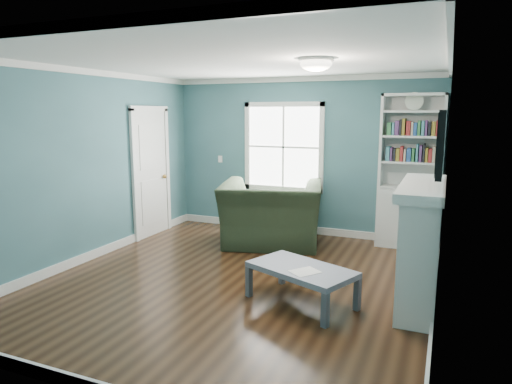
% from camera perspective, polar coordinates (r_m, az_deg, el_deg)
% --- Properties ---
extents(floor, '(5.00, 5.00, 0.00)m').
position_cam_1_polar(floor, '(5.68, -2.31, -11.00)').
color(floor, black).
rests_on(floor, ground).
extents(room_walls, '(5.00, 5.00, 5.00)m').
position_cam_1_polar(room_walls, '(5.32, -2.43, 5.11)').
color(room_walls, '#375F67').
rests_on(room_walls, ground).
extents(trim, '(4.50, 5.00, 2.60)m').
position_cam_1_polar(trim, '(5.36, -2.40, 1.44)').
color(trim, white).
rests_on(trim, ground).
extents(window, '(1.40, 0.06, 1.50)m').
position_cam_1_polar(window, '(7.74, 3.45, 5.63)').
color(window, white).
rests_on(window, room_walls).
extents(bookshelf, '(0.90, 0.35, 2.31)m').
position_cam_1_polar(bookshelf, '(7.20, 18.62, 0.58)').
color(bookshelf, silver).
rests_on(bookshelf, ground).
extents(fireplace, '(0.44, 1.58, 1.30)m').
position_cam_1_polar(fireplace, '(5.19, 20.05, -6.24)').
color(fireplace, black).
rests_on(fireplace, ground).
extents(tv, '(0.06, 1.10, 0.65)m').
position_cam_1_polar(tv, '(5.01, 22.17, 5.74)').
color(tv, black).
rests_on(tv, fireplace).
extents(door, '(0.12, 0.98, 2.17)m').
position_cam_1_polar(door, '(7.71, -12.97, 2.56)').
color(door, silver).
rests_on(door, ground).
extents(ceiling_fixture, '(0.38, 0.38, 0.15)m').
position_cam_1_polar(ceiling_fixture, '(5.11, 7.52, 15.70)').
color(ceiling_fixture, white).
rests_on(ceiling_fixture, room_walls).
extents(light_switch, '(0.08, 0.01, 0.12)m').
position_cam_1_polar(light_switch, '(8.24, -4.48, 4.13)').
color(light_switch, white).
rests_on(light_switch, room_walls).
extents(recliner, '(1.70, 1.32, 1.31)m').
position_cam_1_polar(recliner, '(6.98, 1.94, -1.43)').
color(recliner, '#202E1C').
rests_on(recliner, ground).
extents(coffee_table, '(1.26, 0.99, 0.40)m').
position_cam_1_polar(coffee_table, '(4.96, 5.70, -9.87)').
color(coffee_table, '#484D57').
rests_on(coffee_table, ground).
extents(paper_sheet, '(0.35, 0.36, 0.00)m').
position_cam_1_polar(paper_sheet, '(4.80, 6.13, -9.86)').
color(paper_sheet, white).
rests_on(paper_sheet, coffee_table).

